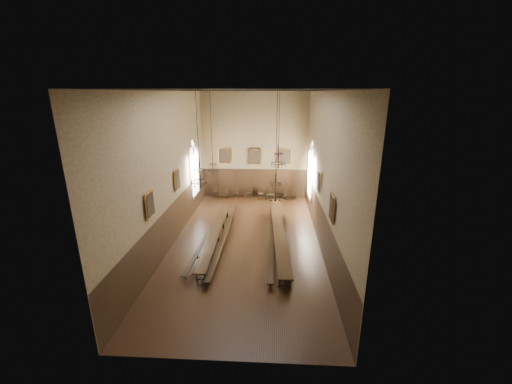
# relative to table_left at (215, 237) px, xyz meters

# --- Properties ---
(floor) EXTENTS (9.00, 18.00, 0.02)m
(floor) POSITION_rel_table_left_xyz_m (1.92, 0.11, -0.37)
(floor) COLOR black
(floor) RESTS_ON ground
(ceiling) EXTENTS (9.00, 18.00, 0.02)m
(ceiling) POSITION_rel_table_left_xyz_m (1.92, 0.11, 8.65)
(ceiling) COLOR black
(ceiling) RESTS_ON ground
(wall_back) EXTENTS (9.00, 0.02, 9.00)m
(wall_back) POSITION_rel_table_left_xyz_m (1.92, 9.12, 4.14)
(wall_back) COLOR #887853
(wall_back) RESTS_ON ground
(wall_front) EXTENTS (9.00, 0.02, 9.00)m
(wall_front) POSITION_rel_table_left_xyz_m (1.92, -8.90, 4.14)
(wall_front) COLOR #887853
(wall_front) RESTS_ON ground
(wall_left) EXTENTS (0.02, 18.00, 9.00)m
(wall_left) POSITION_rel_table_left_xyz_m (-2.59, 0.11, 4.14)
(wall_left) COLOR #887853
(wall_left) RESTS_ON ground
(wall_right) EXTENTS (0.02, 18.00, 9.00)m
(wall_right) POSITION_rel_table_left_xyz_m (6.43, 0.11, 4.14)
(wall_right) COLOR #887853
(wall_right) RESTS_ON ground
(wainscot_panelling) EXTENTS (9.00, 18.00, 2.50)m
(wainscot_panelling) POSITION_rel_table_left_xyz_m (1.92, 0.11, 0.89)
(wainscot_panelling) COLOR black
(wainscot_panelling) RESTS_ON floor
(table_left) EXTENTS (0.78, 9.28, 0.72)m
(table_left) POSITION_rel_table_left_xyz_m (0.00, 0.00, 0.00)
(table_left) COLOR black
(table_left) RESTS_ON floor
(table_right) EXTENTS (1.13, 10.36, 0.81)m
(table_right) POSITION_rel_table_left_xyz_m (3.95, 0.14, 0.04)
(table_right) COLOR black
(table_right) RESTS_ON floor
(bench_left_outer) EXTENTS (0.74, 9.04, 0.41)m
(bench_left_outer) POSITION_rel_table_left_xyz_m (-0.54, 0.11, -0.10)
(bench_left_outer) COLOR black
(bench_left_outer) RESTS_ON floor
(bench_left_inner) EXTENTS (0.39, 10.63, 0.48)m
(bench_left_inner) POSITION_rel_table_left_xyz_m (0.52, 0.36, -0.06)
(bench_left_inner) COLOR black
(bench_left_inner) RESTS_ON floor
(bench_right_inner) EXTENTS (0.34, 9.76, 0.44)m
(bench_right_inner) POSITION_rel_table_left_xyz_m (3.47, 0.03, -0.08)
(bench_right_inner) COLOR black
(bench_right_inner) RESTS_ON floor
(bench_right_outer) EXTENTS (0.67, 9.48, 0.43)m
(bench_right_outer) POSITION_rel_table_left_xyz_m (4.50, 0.09, -0.09)
(bench_right_outer) COLOR black
(bench_right_outer) RESTS_ON floor
(chair_0) EXTENTS (0.51, 0.51, 1.02)m
(chair_0) POSITION_rel_table_left_xyz_m (-1.51, 8.68, -0.05)
(chair_0) COLOR black
(chair_0) RESTS_ON floor
(chair_1) EXTENTS (0.54, 0.54, 0.96)m
(chair_1) POSITION_rel_table_left_xyz_m (-0.61, 8.58, -0.07)
(chair_1) COLOR black
(chair_1) RESTS_ON floor
(chair_2) EXTENTS (0.49, 0.49, 0.91)m
(chair_2) POSITION_rel_table_left_xyz_m (0.31, 8.64, -0.09)
(chair_2) COLOR black
(chair_2) RESTS_ON floor
(chair_3) EXTENTS (0.57, 0.57, 1.03)m
(chair_3) POSITION_rel_table_left_xyz_m (1.45, 8.65, -0.05)
(chair_3) COLOR black
(chair_3) RESTS_ON floor
(chair_4) EXTENTS (0.44, 0.44, 0.99)m
(chair_4) POSITION_rel_table_left_xyz_m (2.44, 8.65, -0.06)
(chair_4) COLOR black
(chair_4) RESTS_ON floor
(chair_5) EXTENTS (0.41, 0.41, 0.93)m
(chair_5) POSITION_rel_table_left_xyz_m (3.41, 8.58, -0.08)
(chair_5) COLOR black
(chair_5) RESTS_ON floor
(chair_6) EXTENTS (0.53, 0.53, 0.93)m
(chair_6) POSITION_rel_table_left_xyz_m (4.50, 8.62, -0.08)
(chair_6) COLOR black
(chair_6) RESTS_ON floor
(chair_7) EXTENTS (0.47, 0.47, 0.91)m
(chair_7) POSITION_rel_table_left_xyz_m (5.43, 8.58, -0.09)
(chair_7) COLOR black
(chair_7) RESTS_ON floor
(chandelier_back_left) EXTENTS (0.75, 0.75, 5.16)m
(chandelier_back_left) POSITION_rel_table_left_xyz_m (-0.42, 2.38, 4.01)
(chandelier_back_left) COLOR black
(chandelier_back_left) RESTS_ON ceiling
(chandelier_back_right) EXTENTS (0.94, 0.94, 4.58)m
(chandelier_back_right) POSITION_rel_table_left_xyz_m (3.84, 2.24, 4.51)
(chandelier_back_right) COLOR black
(chandelier_back_right) RESTS_ON ceiling
(chandelier_front_left) EXTENTS (0.91, 0.91, 4.47)m
(chandelier_front_left) POSITION_rel_table_left_xyz_m (-0.09, -2.66, 4.61)
(chandelier_front_left) COLOR black
(chandelier_front_left) RESTS_ON ceiling
(chandelier_front_right) EXTENTS (0.94, 0.94, 5.34)m
(chandelier_front_right) POSITION_rel_table_left_xyz_m (3.65, -2.00, 3.79)
(chandelier_front_right) COLOR black
(chandelier_front_right) RESTS_ON ceiling
(portrait_back_0) EXTENTS (1.10, 0.12, 1.40)m
(portrait_back_0) POSITION_rel_table_left_xyz_m (-0.68, 8.99, 3.34)
(portrait_back_0) COLOR gold
(portrait_back_0) RESTS_ON wall_back
(portrait_back_1) EXTENTS (1.10, 0.12, 1.40)m
(portrait_back_1) POSITION_rel_table_left_xyz_m (1.92, 8.99, 3.34)
(portrait_back_1) COLOR gold
(portrait_back_1) RESTS_ON wall_back
(portrait_back_2) EXTENTS (1.10, 0.12, 1.40)m
(portrait_back_2) POSITION_rel_table_left_xyz_m (4.52, 8.99, 3.34)
(portrait_back_2) COLOR gold
(portrait_back_2) RESTS_ON wall_back
(portrait_left_0) EXTENTS (0.12, 1.00, 1.30)m
(portrait_left_0) POSITION_rel_table_left_xyz_m (-2.46, 1.11, 3.34)
(portrait_left_0) COLOR gold
(portrait_left_0) RESTS_ON wall_left
(portrait_left_1) EXTENTS (0.12, 1.00, 1.30)m
(portrait_left_1) POSITION_rel_table_left_xyz_m (-2.46, -3.39, 3.34)
(portrait_left_1) COLOR gold
(portrait_left_1) RESTS_ON wall_left
(portrait_right_0) EXTENTS (0.12, 1.00, 1.30)m
(portrait_right_0) POSITION_rel_table_left_xyz_m (6.30, 1.11, 3.34)
(portrait_right_0) COLOR gold
(portrait_right_0) RESTS_ON wall_right
(portrait_right_1) EXTENTS (0.12, 1.00, 1.30)m
(portrait_right_1) POSITION_rel_table_left_xyz_m (6.30, -3.39, 3.34)
(portrait_right_1) COLOR gold
(portrait_right_1) RESTS_ON wall_right
(window_right) EXTENTS (0.20, 2.20, 4.60)m
(window_right) POSITION_rel_table_left_xyz_m (6.35, 5.61, 3.04)
(window_right) COLOR white
(window_right) RESTS_ON wall_right
(window_left) EXTENTS (0.20, 2.20, 4.60)m
(window_left) POSITION_rel_table_left_xyz_m (-2.51, 5.61, 3.04)
(window_left) COLOR white
(window_left) RESTS_ON wall_left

